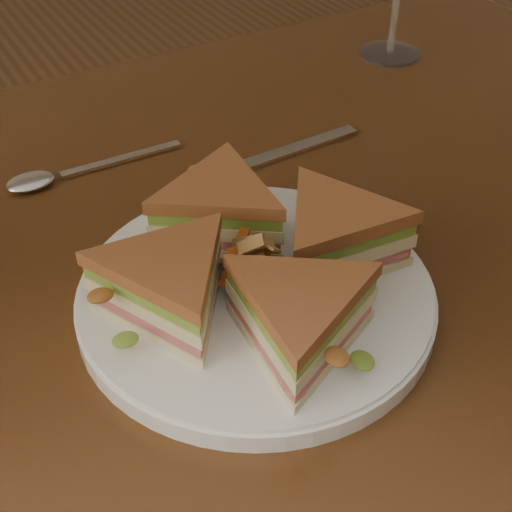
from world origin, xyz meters
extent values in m
cube|color=#331A0B|center=(0.00, 0.00, 0.73)|extent=(1.20, 0.80, 0.04)
cylinder|color=black|center=(0.54, 0.34, 0.35)|extent=(0.06, 0.06, 0.71)
cylinder|color=white|center=(-0.05, -0.08, 0.76)|extent=(0.28, 0.28, 0.02)
cube|color=silver|center=(-0.07, 0.17, 0.75)|extent=(0.13, 0.01, 0.00)
ellipsoid|color=silver|center=(-0.16, 0.17, 0.76)|extent=(0.05, 0.03, 0.01)
cube|color=silver|center=(0.08, 0.10, 0.75)|extent=(0.20, 0.02, 0.00)
cube|color=silver|center=(-0.01, 0.10, 0.75)|extent=(0.05, 0.01, 0.00)
cylinder|color=white|center=(0.34, 0.24, 0.75)|extent=(0.08, 0.08, 0.00)
cylinder|color=white|center=(0.34, 0.24, 0.81)|extent=(0.01, 0.01, 0.11)
camera|label=1|loc=(-0.26, -0.44, 1.14)|focal=50.00mm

